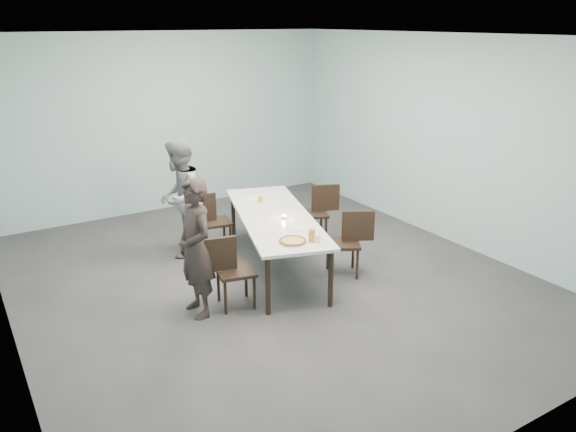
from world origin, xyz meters
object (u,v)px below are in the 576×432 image
diner_near (196,248)px  pizza (293,241)px  side_plate (298,228)px  table (275,219)px  diner_far (180,198)px  chair_near_left (228,267)px  chair_near_right (349,238)px  chair_far_left (210,218)px  amber_tumbler (261,199)px  beer_glass (312,236)px  tealight (284,217)px  chair_far_right (318,209)px  water_tumbler (317,238)px

diner_near → pizza: bearing=70.8°
side_plate → diner_near: bearing=-178.7°
table → diner_far: size_ratio=1.66×
chair_near_left → diner_near: size_ratio=0.55×
chair_near_right → chair_near_left: bearing=28.0°
chair_far_left → amber_tumbler: chair_far_left is taller
chair_near_left → chair_near_right: size_ratio=1.00×
chair_near_left → chair_far_left: (0.50, 1.64, 0.00)m
side_plate → beer_glass: (-0.10, -0.45, 0.07)m
diner_far → beer_glass: diner_far is taller
amber_tumbler → chair_far_left: bearing=146.3°
chair_near_left → beer_glass: 1.02m
pizza → side_plate: pizza is taller
chair_near_right → amber_tumbler: (-0.60, 1.26, 0.29)m
chair_near_left → tealight: size_ratio=15.54×
chair_near_left → chair_far_left: 1.71m
table → chair_far_right: 1.18m
diner_near → table: bearing=111.9°
chair_near_left → side_plate: size_ratio=4.83×
chair_near_left → chair_far_right: bearing=41.3°
diner_near → side_plate: size_ratio=8.84×
water_tumbler → pizza: bearing=151.9°
diner_far → tealight: diner_far is taller
diner_near → tealight: (1.40, 0.43, -0.02)m
chair_far_right → diner_far: 2.04m
chair_near_right → chair_far_right: bearing=-77.0°
pizza → chair_near_right: bearing=14.2°
table → chair_far_right: bearing=26.3°
table → diner_near: size_ratio=1.73×
diner_far → amber_tumbler: 1.12m
chair_near_right → beer_glass: size_ratio=5.80×
diner_near → amber_tumbler: diner_near is taller
diner_near → beer_glass: diner_near is taller
diner_far → beer_glass: bearing=55.6°
side_plate → water_tumbler: (-0.05, -0.49, 0.04)m
chair_near_left → water_tumbler: chair_near_left is taller
table → side_plate: 0.58m
diner_far → side_plate: diner_far is taller
water_tumbler → tealight: (0.10, 0.88, -0.02)m
side_plate → table: bearing=88.0°
side_plate → amber_tumbler: (0.13, 1.16, 0.04)m
chair_far_right → water_tumbler: size_ratio=9.67×
side_plate → tealight: 0.40m
diner_near → side_plate: (1.35, 0.03, -0.04)m
diner_far → pizza: 2.13m
amber_tumbler → diner_near: bearing=-141.2°
amber_tumbler → table: bearing=-100.6°
pizza → tealight: size_ratio=6.07×
chair_far_right → diner_near: 2.69m
chair_near_right → water_tumbler: (-0.78, -0.39, 0.29)m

